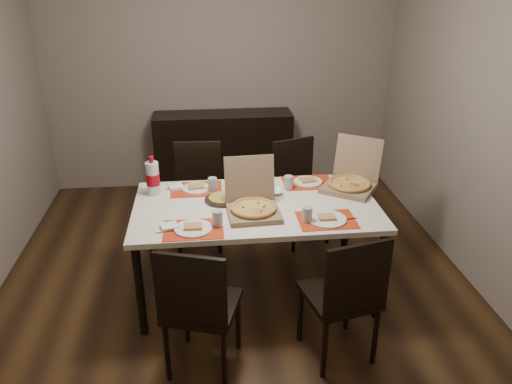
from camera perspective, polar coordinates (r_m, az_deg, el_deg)
ground at (r=4.23m, az=-2.31°, el=-9.68°), size 3.80×4.00×0.02m
room_walls at (r=3.98m, az=-3.22°, el=15.36°), size 3.84×4.02×2.62m
sideboard at (r=5.61m, az=-3.71°, el=4.51°), size 1.50×0.40×0.90m
dining_table at (r=3.72m, az=-0.00°, el=-2.34°), size 1.80×1.00×0.75m
chair_near_left at (r=3.07m, az=-6.62°, el=-12.75°), size 0.53×0.53×0.93m
chair_near_right at (r=3.19m, az=10.19°, el=-11.39°), size 0.50×0.50×0.93m
chair_far_left at (r=4.54m, az=-6.57°, el=0.25°), size 0.44×0.44×0.93m
chair_far_right at (r=4.60m, az=4.85°, el=0.67°), size 0.54×0.54×0.93m
setting_near_left at (r=3.37m, az=-6.79°, el=-3.86°), size 0.45×0.30×0.11m
setting_near_right at (r=3.48m, az=7.53°, el=-2.95°), size 0.42×0.30×0.11m
setting_far_left at (r=3.95m, az=-6.61°, el=0.55°), size 0.44×0.30×0.11m
setting_far_right at (r=4.03m, az=5.33°, el=1.15°), size 0.46×0.30×0.11m
napkin_loose at (r=3.64m, az=-0.51°, el=-1.64°), size 0.16×0.16×0.02m
pizza_box_center at (r=3.55m, az=-0.38°, el=-1.50°), size 0.38×0.42×0.37m
pizza_box_right at (r=4.01m, az=10.76°, el=1.22°), size 0.54×0.55×0.38m
faina_plate at (r=3.75m, az=-3.84°, el=-0.79°), size 0.27×0.27×0.03m
dip_bowl at (r=3.86m, az=2.13°, el=0.02°), size 0.12×0.12×0.03m
soda_bottle at (r=3.89m, az=-11.70°, el=1.54°), size 0.10×0.10×0.31m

